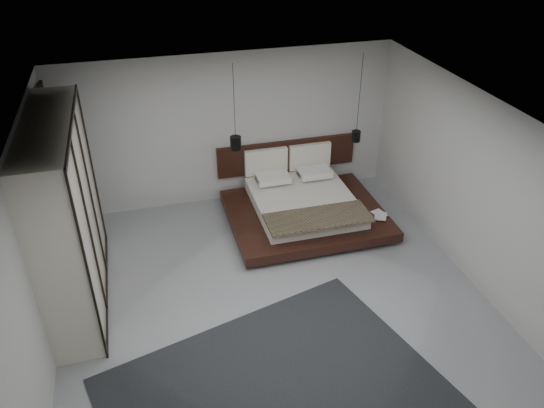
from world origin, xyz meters
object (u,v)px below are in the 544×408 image
object	(u,v)px
wardrobe	(66,216)
rug	(275,394)
pendant_right	(356,136)
bed	(303,205)
pendant_left	(236,143)
lattice_screen	(56,168)

from	to	relation	value
wardrobe	rug	world-z (taller)	wardrobe
pendant_right	wardrobe	size ratio (longest dim) A/B	0.58
bed	pendant_left	size ratio (longest dim) A/B	1.82
pendant_right	bed	bearing A→B (deg)	-159.43
wardrobe	rug	distance (m)	3.62
pendant_left	rug	world-z (taller)	pendant_left
lattice_screen	rug	size ratio (longest dim) A/B	0.68
bed	pendant_right	xyz separation A→B (m)	(1.10, 0.41, 1.03)
pendant_right	rug	distance (m)	4.98
pendant_right	rug	world-z (taller)	pendant_right
bed	pendant_left	distance (m)	1.65
pendant_right	rug	bearing A→B (deg)	-123.08
pendant_right	rug	size ratio (longest dim) A/B	0.42
pendant_right	wardrobe	bearing A→B (deg)	-162.55
wardrobe	bed	bearing A→B (deg)	16.51
bed	pendant_right	world-z (taller)	pendant_right
pendant_left	pendant_right	size ratio (longest dim) A/B	0.93
lattice_screen	rug	bearing A→B (deg)	-58.94
bed	pendant_left	xyz separation A→B (m)	(-1.10, 0.41, 1.16)
pendant_right	rug	xyz separation A→B (m)	(-2.62, -4.03, -1.31)
bed	wardrobe	xyz separation A→B (m)	(-3.77, -1.12, 1.08)
bed	rug	bearing A→B (deg)	-112.82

